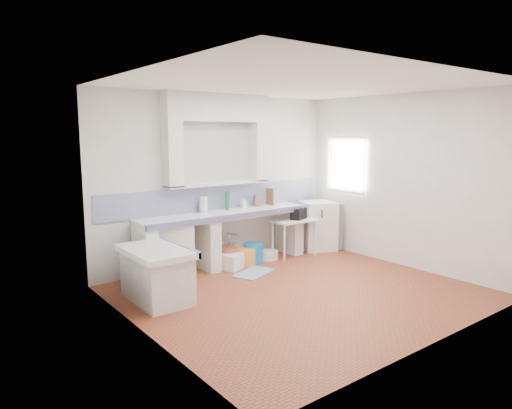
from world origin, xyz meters
TOP-DOWN VIEW (x-y plane):
  - floor at (0.00, 0.00)m, footprint 4.50×4.50m
  - ceiling at (0.00, 0.00)m, footprint 4.50×4.50m
  - wall_back at (0.00, 2.00)m, footprint 4.50×0.00m
  - wall_front at (0.00, -2.00)m, footprint 4.50×0.00m
  - wall_left at (-2.25, 0.00)m, footprint 0.00×4.50m
  - wall_right at (2.25, 0.00)m, footprint 0.00×4.50m
  - alcove_mass at (-0.10, 1.88)m, footprint 1.90×0.25m
  - window_frame at (2.42, 1.20)m, footprint 0.35×0.86m
  - lace_valance at (2.28, 1.20)m, footprint 0.01×0.84m
  - counter_slab at (-0.10, 1.70)m, footprint 3.00×0.60m
  - counter_lip at (-0.10, 1.42)m, footprint 3.00×0.04m
  - counter_pier_left at (-1.50, 1.70)m, footprint 0.20×0.55m
  - counter_pier_mid at (-0.45, 1.70)m, footprint 0.20×0.55m
  - counter_pier_right at (1.30, 1.70)m, footprint 0.20×0.55m
  - peninsula_top at (-1.70, 0.90)m, footprint 0.70×1.10m
  - peninsula_base at (-1.70, 0.90)m, footprint 0.60×1.00m
  - peninsula_lip at (-1.37, 0.90)m, footprint 0.04×1.10m
  - backsplash at (0.00, 1.99)m, footprint 4.27×0.03m
  - stove at (-1.08, 1.72)m, footprint 0.64×0.62m
  - sink at (0.10, 1.69)m, footprint 1.05×0.83m
  - side_table at (1.20, 1.46)m, footprint 0.82×0.49m
  - fridge at (1.89, 1.57)m, footprint 0.77×0.77m
  - bucket_red at (-0.08, 1.65)m, footprint 0.38×0.38m
  - bucket_orange at (0.18, 1.51)m, footprint 0.36×0.36m
  - bucket_blue at (0.38, 1.58)m, footprint 0.42×0.42m
  - basin_white at (0.71, 1.60)m, footprint 0.43×0.43m
  - water_bottle_a at (-0.06, 1.85)m, footprint 0.10×0.10m
  - water_bottle_b at (0.21, 1.85)m, footprint 0.10×0.10m
  - black_bag at (1.29, 1.45)m, footprint 0.36×0.28m
  - green_bottle_a at (0.04, 1.83)m, footprint 0.09×0.09m
  - green_bottle_b at (0.05, 1.85)m, footprint 0.08×0.08m
  - knife_block at (0.68, 1.85)m, footprint 0.11×0.09m
  - cutting_board at (0.97, 1.85)m, footprint 0.04×0.22m
  - paper_towel at (-0.41, 1.85)m, footprint 0.17×0.17m
  - soap_bottle at (0.38, 1.85)m, footprint 0.09×0.09m
  - rug at (0.02, 1.08)m, footprint 0.78×0.62m

SIDE VIEW (x-z plane):
  - floor at x=0.00m, z-range 0.00..0.00m
  - rug at x=0.02m, z-range 0.00..0.01m
  - basin_white at x=0.71m, z-range 0.00..0.14m
  - sink at x=0.10m, z-range 0.00..0.22m
  - bucket_orange at x=0.18m, z-range 0.00..0.28m
  - bucket_red at x=-0.08m, z-range 0.00..0.31m
  - water_bottle_b at x=0.21m, z-range 0.00..0.32m
  - water_bottle_a at x=-0.06m, z-range 0.00..0.32m
  - bucket_blue at x=0.38m, z-range 0.00..0.32m
  - peninsula_base at x=-1.70m, z-range 0.00..0.62m
  - side_table at x=1.20m, z-range 0.31..0.35m
  - stove at x=-1.08m, z-range 0.00..0.80m
  - counter_pier_left at x=-1.50m, z-range 0.00..0.82m
  - counter_pier_mid at x=-0.45m, z-range 0.00..0.82m
  - counter_pier_right at x=1.30m, z-range 0.00..0.82m
  - fridge at x=1.89m, z-range 0.00..0.91m
  - peninsula_top at x=-1.70m, z-range 0.62..0.70m
  - peninsula_lip at x=-1.37m, z-range 0.61..0.71m
  - black_bag at x=1.29m, z-range 0.66..0.86m
  - counter_slab at x=-0.10m, z-range 0.82..0.90m
  - counter_lip at x=-0.10m, z-range 0.81..0.91m
  - soap_bottle at x=0.38m, z-range 0.90..1.09m
  - knife_block at x=0.68m, z-range 0.90..1.09m
  - paper_towel at x=-0.41m, z-range 0.90..1.16m
  - cutting_board at x=0.97m, z-range 0.90..1.20m
  - green_bottle_a at x=0.04m, z-range 0.90..1.21m
  - green_bottle_b at x=0.05m, z-range 0.90..1.21m
  - backsplash at x=0.00m, z-range 0.90..1.30m
  - wall_back at x=0.00m, z-range -0.85..3.65m
  - wall_front at x=0.00m, z-range -0.85..3.65m
  - wall_left at x=-2.25m, z-range -0.85..3.65m
  - wall_right at x=2.25m, z-range -0.85..3.65m
  - window_frame at x=2.42m, z-range 1.07..2.13m
  - lace_valance at x=2.28m, z-range 1.86..2.10m
  - alcove_mass at x=-0.10m, z-range 2.35..2.80m
  - ceiling at x=0.00m, z-range 2.80..2.80m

